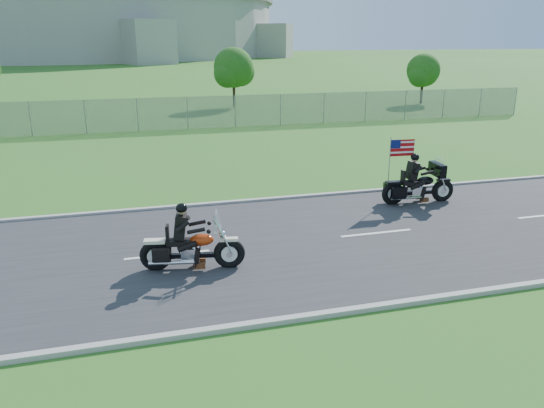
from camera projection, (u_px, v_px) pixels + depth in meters
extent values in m
plane|color=#2A5D1D|center=(242.00, 249.00, 14.38)|extent=(420.00, 420.00, 0.00)
cube|color=#28282B|center=(242.00, 248.00, 14.38)|extent=(120.00, 8.00, 0.04)
cube|color=#9E9B93|center=(216.00, 204.00, 18.09)|extent=(120.00, 0.18, 0.12)
cube|color=#9E9B93|center=(286.00, 320.00, 10.65)|extent=(120.00, 0.18, 0.12)
cube|color=gray|center=(85.00, 117.00, 31.17)|extent=(60.00, 0.03, 2.00)
cylinder|color=#A3A099|center=(58.00, 22.00, 162.39)|extent=(130.00, 130.00, 20.00)
cylinder|color=#382316|center=(234.00, 91.00, 43.10)|extent=(0.22, 0.22, 2.52)
sphere|color=#284612|center=(233.00, 67.00, 42.53)|extent=(3.20, 3.20, 3.20)
sphere|color=#284612|center=(240.00, 72.00, 43.24)|extent=(2.40, 2.40, 2.40)
sphere|color=#284612|center=(228.00, 74.00, 42.15)|extent=(2.24, 2.24, 2.24)
cylinder|color=#382316|center=(422.00, 90.00, 45.40)|extent=(0.22, 0.22, 2.24)
sphere|color=#284612|center=(423.00, 70.00, 44.90)|extent=(2.80, 2.80, 2.80)
sphere|color=#284612|center=(426.00, 74.00, 45.52)|extent=(2.10, 2.10, 2.10)
sphere|color=#284612|center=(420.00, 75.00, 44.57)|extent=(1.96, 1.96, 1.96)
torus|color=black|center=(229.00, 253.00, 13.05)|extent=(0.80, 0.33, 0.78)
torus|color=black|center=(156.00, 256.00, 12.90)|extent=(0.80, 0.33, 0.78)
ellipsoid|color=#B8320D|center=(202.00, 240.00, 12.88)|extent=(0.64, 0.44, 0.30)
cube|color=black|center=(179.00, 242.00, 12.84)|extent=(0.63, 0.42, 0.13)
cube|color=black|center=(180.00, 226.00, 12.72)|extent=(0.33, 0.46, 0.58)
sphere|color=black|center=(181.00, 208.00, 12.59)|extent=(0.33, 0.33, 0.28)
cube|color=silver|center=(218.00, 220.00, 12.76)|extent=(0.13, 0.48, 0.42)
torus|color=black|center=(442.00, 191.00, 18.35)|extent=(0.81, 0.25, 0.80)
torus|color=black|center=(393.00, 194.00, 17.99)|extent=(0.81, 0.25, 0.80)
ellipsoid|color=black|center=(425.00, 181.00, 18.10)|extent=(0.63, 0.39, 0.30)
cube|color=black|center=(410.00, 183.00, 18.00)|extent=(0.61, 0.36, 0.13)
cube|color=black|center=(412.00, 171.00, 17.88)|extent=(0.29, 0.45, 0.59)
sphere|color=black|center=(415.00, 157.00, 17.76)|extent=(0.31, 0.31, 0.29)
cube|color=black|center=(437.00, 169.00, 18.06)|extent=(0.30, 0.88, 0.43)
cube|color=#B70C11|center=(402.00, 148.00, 17.80)|extent=(0.86, 0.08, 0.56)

